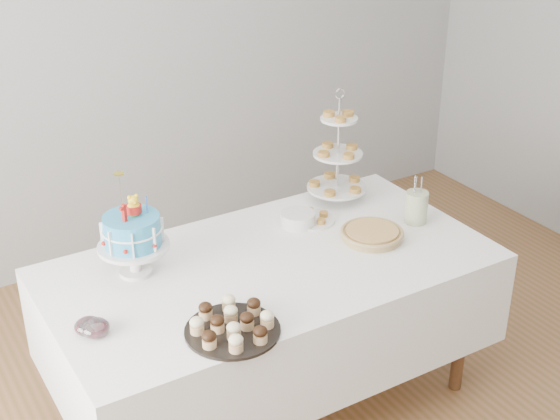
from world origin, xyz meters
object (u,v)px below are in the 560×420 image
table (271,306)px  pastry_plate (311,218)px  pie (372,234)px  utensil_pitcher (417,206)px  birthday_cake (134,247)px  jam_bowl_b (95,328)px  plate_stack (298,219)px  cupcake_tray (232,323)px  jam_bowl_a (88,326)px  tiered_stand (338,154)px

table → pastry_plate: 0.49m
table → pie: size_ratio=6.62×
pastry_plate → utensil_pitcher: utensil_pitcher is taller
birthday_cake → jam_bowl_b: 0.45m
plate_stack → pastry_plate: 0.08m
cupcake_tray → pastry_plate: size_ratio=1.62×
table → jam_bowl_a: 0.88m
plate_stack → jam_bowl_a: 1.17m
plate_stack → jam_bowl_a: size_ratio=1.55×
birthday_cake → utensil_pitcher: birthday_cake is taller
tiered_stand → pastry_plate: size_ratio=2.60×
tiered_stand → utensil_pitcher: bearing=-66.0°
birthday_cake → plate_stack: bearing=-23.3°
jam_bowl_a → pie: bearing=1.6°
pie → birthday_cake: bearing=165.3°
plate_stack → table: bearing=-141.1°
table → birthday_cake: 0.67m
pastry_plate → jam_bowl_a: 1.25m
cupcake_tray → jam_bowl_b: cupcake_tray is taller
table → utensil_pitcher: utensil_pitcher is taller
jam_bowl_b → pastry_plate: bearing=16.6°
table → birthday_cake: size_ratio=4.19×
pastry_plate → tiered_stand: bearing=29.8°
plate_stack → jam_bowl_a: plate_stack is taller
table → jam_bowl_b: jam_bowl_b is taller
tiered_stand → utensil_pitcher: tiered_stand is taller
cupcake_tray → utensil_pitcher: 1.21m
utensil_pitcher → tiered_stand: bearing=108.8°
pastry_plate → jam_bowl_a: bearing=-164.7°
cupcake_tray → tiered_stand: size_ratio=0.62×
birthday_cake → utensil_pitcher: bearing=-35.0°
birthday_cake → cupcake_tray: 0.61m
cupcake_tray → pastry_plate: (0.74, 0.60, -0.03)m
plate_stack → pastry_plate: bearing=1.3°
pie → pastry_plate: pie is taller
birthday_cake → pie: bearing=-39.2°
cupcake_tray → birthday_cake: bearing=104.5°
birthday_cake → jam_bowl_b: size_ratio=4.21×
birthday_cake → tiered_stand: tiered_stand is taller
birthday_cake → utensil_pitcher: (1.31, -0.24, -0.04)m
pie → tiered_stand: 0.49m
plate_stack → utensil_pitcher: size_ratio=0.69×
pastry_plate → jam_bowl_b: bearing=-163.4°
birthday_cake → pie: size_ratio=1.58×
table → cupcake_tray: (-0.38, -0.37, 0.27)m
pie → jam_bowl_a: size_ratio=2.75×
table → birthday_cake: (-0.53, 0.21, 0.35)m
pie → plate_stack: 0.36m
birthday_cake → utensil_pitcher: 1.33m
utensil_pitcher → jam_bowl_b: bearing=178.1°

